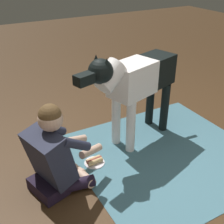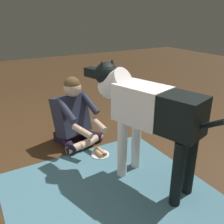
{
  "view_description": "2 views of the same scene",
  "coord_description": "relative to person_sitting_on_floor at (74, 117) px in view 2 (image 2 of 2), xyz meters",
  "views": [
    {
      "loc": [
        1.42,
        2.03,
        1.91
      ],
      "look_at": [
        0.35,
        0.09,
        0.68
      ],
      "focal_mm": 46.42,
      "sensor_mm": 36.0,
      "label": 1
    },
    {
      "loc": [
        -1.79,
        1.01,
        1.55
      ],
      "look_at": [
        0.25,
        -0.17,
        0.59
      ],
      "focal_mm": 40.13,
      "sensor_mm": 36.0,
      "label": 2
    }
  ],
  "objects": [
    {
      "name": "person_sitting_on_floor",
      "position": [
        0.0,
        0.0,
        0.0
      ],
      "size": [
        0.73,
        0.59,
        0.85
      ],
      "color": "black",
      "rests_on": "ground"
    },
    {
      "name": "ground_plane",
      "position": [
        -0.88,
        -0.0,
        -0.35
      ],
      "size": [
        14.68,
        14.68,
        0.0
      ],
      "primitive_type": "plane",
      "color": "#432C18"
    },
    {
      "name": "large_dog",
      "position": [
        -1.02,
        -0.3,
        0.38
      ],
      "size": [
        1.43,
        0.56,
        1.12
      ],
      "color": "white",
      "rests_on": "ground"
    },
    {
      "name": "area_rug",
      "position": [
        -1.18,
        0.1,
        -0.34
      ],
      "size": [
        1.85,
        1.77,
        0.01
      ],
      "primitive_type": "cube",
      "color": "slate",
      "rests_on": "ground"
    },
    {
      "name": "hot_dog_on_plate",
      "position": [
        -0.44,
        -0.13,
        -0.32
      ],
      "size": [
        0.21,
        0.21,
        0.06
      ],
      "color": "white",
      "rests_on": "ground"
    }
  ]
}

